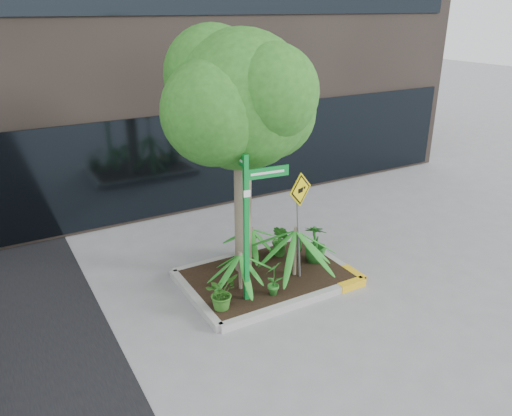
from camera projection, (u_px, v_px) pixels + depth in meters
ground at (266, 290)px, 9.85m from camera, size 80.00×80.00×0.00m
planter at (269, 276)px, 10.14m from camera, size 3.35×2.36×0.15m
tree at (241, 100)px, 9.05m from camera, size 3.29×2.92×4.94m
palm_front at (296, 230)px, 9.75m from camera, size 1.18×1.18×1.31m
palm_left at (240, 255)px, 9.34m from camera, size 0.87×0.87×0.97m
palm_back at (252, 229)px, 10.59m from camera, size 0.78×0.78×0.87m
shrub_a at (221, 292)px, 8.88m from camera, size 0.79×0.79×0.63m
shrub_b at (315, 243)px, 10.49m from camera, size 0.67×0.67×0.84m
shrub_c at (274, 278)px, 9.28m from camera, size 0.50×0.50×0.71m
shrub_d at (281, 240)px, 10.72m from camera, size 0.45×0.45×0.75m
street_sign_post at (248, 215)px, 8.72m from camera, size 0.86×0.91×2.93m
cattle_sign at (299, 208)px, 9.52m from camera, size 0.64×0.25×2.18m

